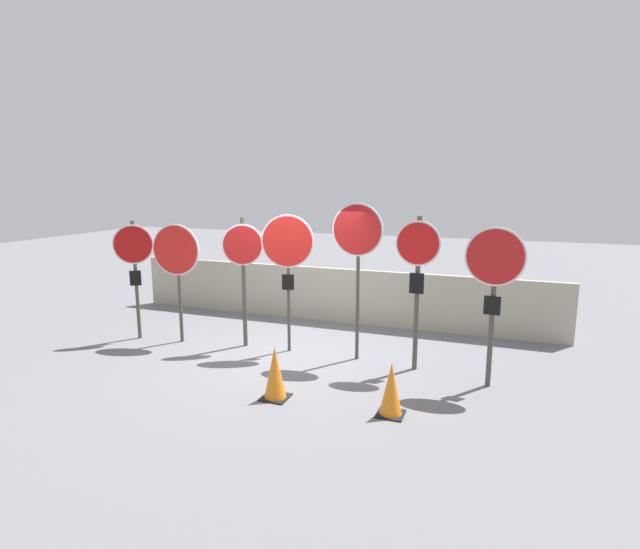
{
  "coord_description": "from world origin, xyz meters",
  "views": [
    {
      "loc": [
        3.38,
        -7.6,
        2.96
      ],
      "look_at": [
        0.55,
        0.0,
        1.46
      ],
      "focal_mm": 28.0,
      "sensor_mm": 36.0,
      "label": 1
    }
  ],
  "objects_px": {
    "stop_sign_6": "(494,274)",
    "traffic_cone_0": "(391,389)",
    "stop_sign_1": "(176,257)",
    "stop_sign_2": "(243,259)",
    "stop_sign_0": "(134,256)",
    "traffic_cone_1": "(275,373)",
    "stop_sign_3": "(288,250)",
    "stop_sign_5": "(418,265)",
    "stop_sign_4": "(357,242)"
  },
  "relations": [
    {
      "from": "stop_sign_3",
      "to": "stop_sign_6",
      "type": "relative_size",
      "value": 1.03
    },
    {
      "from": "stop_sign_2",
      "to": "stop_sign_4",
      "type": "bearing_deg",
      "value": -23.46
    },
    {
      "from": "stop_sign_5",
      "to": "traffic_cone_0",
      "type": "distance_m",
      "value": 2.16
    },
    {
      "from": "stop_sign_3",
      "to": "stop_sign_6",
      "type": "bearing_deg",
      "value": -21.28
    },
    {
      "from": "stop_sign_0",
      "to": "stop_sign_5",
      "type": "bearing_deg",
      "value": -28.27
    },
    {
      "from": "stop_sign_4",
      "to": "stop_sign_6",
      "type": "distance_m",
      "value": 2.2
    },
    {
      "from": "stop_sign_2",
      "to": "traffic_cone_1",
      "type": "height_order",
      "value": "stop_sign_2"
    },
    {
      "from": "stop_sign_1",
      "to": "stop_sign_6",
      "type": "distance_m",
      "value": 5.49
    },
    {
      "from": "stop_sign_1",
      "to": "stop_sign_2",
      "type": "xyz_separation_m",
      "value": [
        1.26,
        0.21,
        0.01
      ]
    },
    {
      "from": "stop_sign_4",
      "to": "traffic_cone_0",
      "type": "height_order",
      "value": "stop_sign_4"
    },
    {
      "from": "stop_sign_0",
      "to": "stop_sign_2",
      "type": "relative_size",
      "value": 0.96
    },
    {
      "from": "stop_sign_1",
      "to": "traffic_cone_1",
      "type": "bearing_deg",
      "value": -35.68
    },
    {
      "from": "stop_sign_3",
      "to": "stop_sign_5",
      "type": "distance_m",
      "value": 2.24
    },
    {
      "from": "stop_sign_3",
      "to": "traffic_cone_0",
      "type": "xyz_separation_m",
      "value": [
        2.23,
        -1.78,
        -1.47
      ]
    },
    {
      "from": "stop_sign_4",
      "to": "stop_sign_6",
      "type": "relative_size",
      "value": 1.12
    },
    {
      "from": "stop_sign_1",
      "to": "stop_sign_6",
      "type": "bearing_deg",
      "value": -7.04
    },
    {
      "from": "stop_sign_5",
      "to": "stop_sign_6",
      "type": "relative_size",
      "value": 1.04
    },
    {
      "from": "stop_sign_3",
      "to": "traffic_cone_0",
      "type": "distance_m",
      "value": 3.21
    },
    {
      "from": "stop_sign_0",
      "to": "stop_sign_3",
      "type": "xyz_separation_m",
      "value": [
        3.0,
        0.32,
        0.22
      ]
    },
    {
      "from": "stop_sign_4",
      "to": "traffic_cone_1",
      "type": "bearing_deg",
      "value": -104.69
    },
    {
      "from": "stop_sign_1",
      "to": "stop_sign_4",
      "type": "bearing_deg",
      "value": -0.83
    },
    {
      "from": "stop_sign_6",
      "to": "traffic_cone_0",
      "type": "height_order",
      "value": "stop_sign_6"
    },
    {
      "from": "stop_sign_4",
      "to": "traffic_cone_1",
      "type": "distance_m",
      "value": 2.56
    },
    {
      "from": "stop_sign_1",
      "to": "stop_sign_2",
      "type": "bearing_deg",
      "value": 4.46
    },
    {
      "from": "traffic_cone_1",
      "to": "stop_sign_2",
      "type": "bearing_deg",
      "value": 128.87
    },
    {
      "from": "stop_sign_0",
      "to": "stop_sign_4",
      "type": "height_order",
      "value": "stop_sign_4"
    },
    {
      "from": "stop_sign_1",
      "to": "stop_sign_6",
      "type": "xyz_separation_m",
      "value": [
        5.49,
        -0.19,
        0.07
      ]
    },
    {
      "from": "stop_sign_6",
      "to": "traffic_cone_1",
      "type": "distance_m",
      "value": 3.37
    },
    {
      "from": "stop_sign_1",
      "to": "traffic_cone_1",
      "type": "height_order",
      "value": "stop_sign_1"
    },
    {
      "from": "stop_sign_1",
      "to": "stop_sign_0",
      "type": "bearing_deg",
      "value": -178.69
    },
    {
      "from": "stop_sign_1",
      "to": "traffic_cone_0",
      "type": "bearing_deg",
      "value": -24.76
    },
    {
      "from": "stop_sign_6",
      "to": "traffic_cone_1",
      "type": "xyz_separation_m",
      "value": [
        -2.75,
        -1.43,
        -1.32
      ]
    },
    {
      "from": "stop_sign_4",
      "to": "stop_sign_6",
      "type": "xyz_separation_m",
      "value": [
        2.14,
        -0.44,
        -0.32
      ]
    },
    {
      "from": "stop_sign_1",
      "to": "stop_sign_4",
      "type": "relative_size",
      "value": 0.84
    },
    {
      "from": "stop_sign_6",
      "to": "stop_sign_2",
      "type": "bearing_deg",
      "value": -179.53
    },
    {
      "from": "stop_sign_6",
      "to": "traffic_cone_0",
      "type": "distance_m",
      "value": 2.23
    },
    {
      "from": "stop_sign_3",
      "to": "stop_sign_5",
      "type": "height_order",
      "value": "stop_sign_5"
    },
    {
      "from": "stop_sign_2",
      "to": "stop_sign_5",
      "type": "xyz_separation_m",
      "value": [
        3.1,
        -0.09,
        0.08
      ]
    },
    {
      "from": "stop_sign_1",
      "to": "traffic_cone_1",
      "type": "relative_size",
      "value": 2.98
    },
    {
      "from": "stop_sign_1",
      "to": "stop_sign_5",
      "type": "xyz_separation_m",
      "value": [
        4.36,
        0.12,
        0.08
      ]
    },
    {
      "from": "stop_sign_6",
      "to": "traffic_cone_0",
      "type": "xyz_separation_m",
      "value": [
        -1.14,
        -1.37,
        -1.34
      ]
    },
    {
      "from": "stop_sign_6",
      "to": "traffic_cone_1",
      "type": "bearing_deg",
      "value": -146.62
    },
    {
      "from": "stop_sign_1",
      "to": "stop_sign_2",
      "type": "relative_size",
      "value": 0.94
    },
    {
      "from": "stop_sign_3",
      "to": "stop_sign_0",
      "type": "bearing_deg",
      "value": 171.84
    },
    {
      "from": "stop_sign_0",
      "to": "traffic_cone_1",
      "type": "distance_m",
      "value": 4.11
    },
    {
      "from": "stop_sign_0",
      "to": "stop_sign_5",
      "type": "xyz_separation_m",
      "value": [
        5.23,
        0.22,
        0.1
      ]
    },
    {
      "from": "stop_sign_3",
      "to": "stop_sign_6",
      "type": "xyz_separation_m",
      "value": [
        3.37,
        -0.41,
        -0.14
      ]
    },
    {
      "from": "stop_sign_3",
      "to": "traffic_cone_1",
      "type": "relative_size",
      "value": 3.26
    },
    {
      "from": "stop_sign_3",
      "to": "traffic_cone_1",
      "type": "height_order",
      "value": "stop_sign_3"
    },
    {
      "from": "stop_sign_6",
      "to": "stop_sign_5",
      "type": "bearing_deg",
      "value": 170.57
    }
  ]
}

